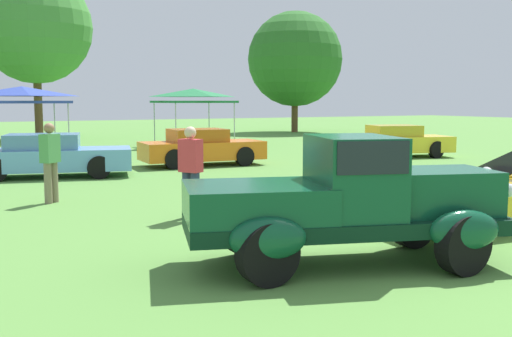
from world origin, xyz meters
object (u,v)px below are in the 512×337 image
at_px(show_car_orange, 201,148).
at_px(show_car_yellow, 397,141).
at_px(neighbor_convertible, 493,192).
at_px(canopy_tent_left_field, 22,94).
at_px(canopy_tent_center_field, 193,95).
at_px(spectator_near_truck, 50,160).
at_px(feature_pickup_truck, 347,200).
at_px(show_car_skyblue, 49,156).
at_px(spectator_between_cars, 191,169).

bearing_deg(show_car_orange, show_car_yellow, -5.56).
xyz_separation_m(neighbor_convertible, canopy_tent_left_field, (-5.32, 18.05, 1.85)).
distance_m(show_car_orange, canopy_tent_left_field, 8.37).
height_order(neighbor_convertible, canopy_tent_center_field, canopy_tent_center_field).
bearing_deg(spectator_near_truck, canopy_tent_left_field, 85.09).
bearing_deg(show_car_orange, feature_pickup_truck, -104.60).
bearing_deg(show_car_yellow, spectator_near_truck, -161.28).
relative_size(neighbor_convertible, spectator_near_truck, 2.50).
height_order(show_car_skyblue, canopy_tent_left_field, canopy_tent_left_field).
distance_m(feature_pickup_truck, neighbor_convertible, 3.91).
bearing_deg(feature_pickup_truck, spectator_between_cars, 98.83).
relative_size(neighbor_convertible, show_car_skyblue, 0.89).
xyz_separation_m(spectator_near_truck, canopy_tent_center_field, (8.67, 13.09, 1.51)).
height_order(neighbor_convertible, spectator_near_truck, spectator_near_truck).
bearing_deg(feature_pickup_truck, show_car_skyblue, 99.13).
xyz_separation_m(canopy_tent_left_field, canopy_tent_center_field, (7.64, 1.06, -0.00)).
bearing_deg(canopy_tent_center_field, spectator_near_truck, -123.53).
distance_m(show_car_skyblue, canopy_tent_left_field, 7.70).
distance_m(show_car_orange, show_car_yellow, 7.85).
distance_m(spectator_between_cars, canopy_tent_left_field, 15.12).
distance_m(spectator_near_truck, canopy_tent_center_field, 15.77).
xyz_separation_m(show_car_yellow, canopy_tent_left_field, (-12.52, 7.43, 1.82)).
bearing_deg(show_car_orange, show_car_skyblue, -170.92).
xyz_separation_m(show_car_yellow, canopy_tent_center_field, (-4.88, 8.49, 1.82)).
bearing_deg(canopy_tent_center_field, feature_pickup_truck, -107.02).
bearing_deg(show_car_yellow, neighbor_convertible, -124.13).
xyz_separation_m(show_car_orange, spectator_near_truck, (-5.75, -5.35, 0.31)).
xyz_separation_m(feature_pickup_truck, show_car_skyblue, (-1.84, 11.45, -0.26)).
bearing_deg(spectator_near_truck, neighbor_convertible, -43.47).
height_order(show_car_yellow, canopy_tent_left_field, canopy_tent_left_field).
bearing_deg(spectator_near_truck, show_car_orange, 42.97).
height_order(neighbor_convertible, show_car_yellow, neighbor_convertible).
bearing_deg(spectator_near_truck, spectator_between_cars, -56.96).
xyz_separation_m(spectator_between_cars, canopy_tent_left_field, (-0.92, 15.02, 1.51)).
bearing_deg(neighbor_convertible, canopy_tent_center_field, 83.09).
bearing_deg(feature_pickup_truck, show_car_orange, 75.40).
distance_m(show_car_skyblue, spectator_near_truck, 4.62).
bearing_deg(feature_pickup_truck, neighbor_convertible, 12.91).
bearing_deg(show_car_skyblue, show_car_yellow, 0.19).
bearing_deg(feature_pickup_truck, canopy_tent_center_field, 72.98).
xyz_separation_m(feature_pickup_truck, neighbor_convertible, (3.80, 0.87, -0.28)).
bearing_deg(canopy_tent_left_field, neighbor_convertible, -73.56).
bearing_deg(spectator_between_cars, neighbor_convertible, -34.48).
relative_size(feature_pickup_truck, neighbor_convertible, 1.04).
xyz_separation_m(show_car_orange, spectator_between_cars, (-3.80, -8.35, 0.31)).
bearing_deg(spectator_between_cars, show_car_orange, 65.56).
bearing_deg(feature_pickup_truck, canopy_tent_left_field, 94.60).
xyz_separation_m(neighbor_convertible, spectator_between_cars, (-4.41, 3.03, 0.34)).
xyz_separation_m(show_car_skyblue, canopy_tent_center_field, (7.95, 8.54, 1.82)).
bearing_deg(show_car_orange, canopy_tent_center_field, 69.28).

